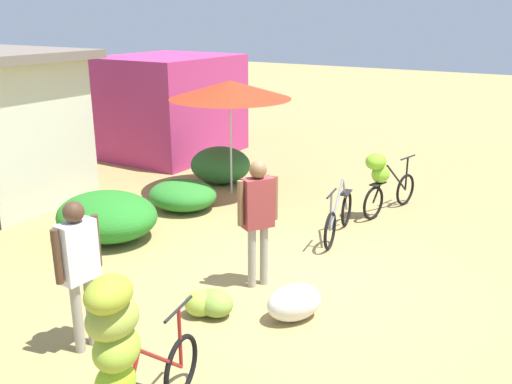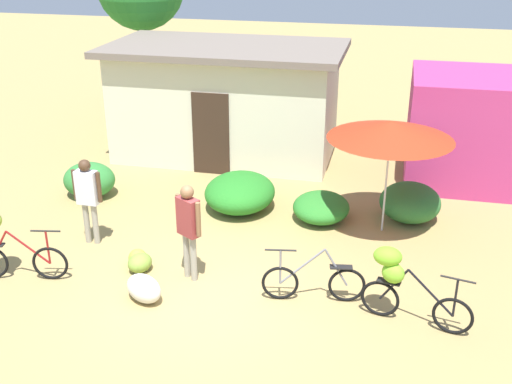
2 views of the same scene
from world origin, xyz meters
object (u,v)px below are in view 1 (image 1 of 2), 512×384
at_px(bicycle_near_pile, 339,217).
at_px(person_bystander, 79,261).
at_px(bicycle_leftmost, 123,349).
at_px(banana_pile_on_ground, 209,303).
at_px(shop_pink, 169,106).
at_px(bicycle_center_loaded, 382,177).
at_px(market_umbrella, 230,90).
at_px(produce_sack, 294,302).
at_px(person_vendor, 258,211).

bearing_deg(bicycle_near_pile, person_bystander, 166.62).
relative_size(bicycle_leftmost, banana_pile_on_ground, 2.58).
relative_size(banana_pile_on_ground, person_bystander, 0.39).
xyz_separation_m(shop_pink, bicycle_center_loaded, (-1.66, -6.31, -0.52)).
relative_size(bicycle_leftmost, bicycle_center_loaded, 1.02).
height_order(shop_pink, market_umbrella, shop_pink).
xyz_separation_m(bicycle_center_loaded, produce_sack, (-3.99, -0.37, -0.51)).
height_order(bicycle_near_pile, person_bystander, person_bystander).
xyz_separation_m(market_umbrella, banana_pile_on_ground, (-4.13, -2.48, -1.93)).
relative_size(bicycle_near_pile, banana_pile_on_ground, 2.49).
bearing_deg(produce_sack, person_vendor, 57.95).
xyz_separation_m(market_umbrella, bicycle_near_pile, (-1.00, -2.79, -1.76)).
distance_m(market_umbrella, person_bystander, 5.76).
bearing_deg(shop_pink, produce_sack, -130.25).
bearing_deg(person_bystander, bicycle_near_pile, -13.38).
xyz_separation_m(bicycle_leftmost, person_bystander, (0.93, 1.55, -0.00)).
relative_size(bicycle_near_pile, person_vendor, 0.96).
distance_m(shop_pink, person_vendor, 7.78).
xyz_separation_m(banana_pile_on_ground, produce_sack, (0.47, -0.91, 0.06)).
bearing_deg(market_umbrella, bicycle_center_loaded, -83.82).
bearing_deg(banana_pile_on_ground, bicycle_near_pile, -5.59).
xyz_separation_m(produce_sack, person_vendor, (0.52, 0.83, 0.85)).
bearing_deg(banana_pile_on_ground, bicycle_leftmost, -159.56).
distance_m(shop_pink, person_bystander, 8.92).
distance_m(bicycle_near_pile, bicycle_center_loaded, 1.40).
xyz_separation_m(produce_sack, person_bystander, (-1.72, 1.65, 0.82)).
distance_m(shop_pink, bicycle_leftmost, 10.60).
xyz_separation_m(market_umbrella, bicycle_center_loaded, (0.33, -3.03, -1.37)).
distance_m(person_vendor, person_bystander, 2.39).
height_order(produce_sack, person_vendor, person_vendor).
relative_size(market_umbrella, person_bystander, 1.41).
relative_size(shop_pink, market_umbrella, 1.35).
bearing_deg(banana_pile_on_ground, market_umbrella, 31.02).
relative_size(market_umbrella, person_vendor, 1.37).
distance_m(produce_sack, person_vendor, 1.29).
distance_m(shop_pink, bicycle_center_loaded, 6.54).
bearing_deg(produce_sack, bicycle_leftmost, 177.92).
bearing_deg(shop_pink, bicycle_leftmost, -141.62).
xyz_separation_m(shop_pink, bicycle_leftmost, (-8.31, -6.58, -0.20)).
bearing_deg(bicycle_center_loaded, person_bystander, 167.35).
bearing_deg(person_bystander, market_umbrella, 17.96).
height_order(bicycle_near_pile, banana_pile_on_ground, bicycle_near_pile).
xyz_separation_m(bicycle_leftmost, bicycle_center_loaded, (6.65, 0.27, -0.31)).
bearing_deg(shop_pink, banana_pile_on_ground, -136.71).
distance_m(bicycle_center_loaded, person_vendor, 3.52).
bearing_deg(produce_sack, person_bystander, 136.25).
relative_size(bicycle_center_loaded, produce_sack, 2.39).
xyz_separation_m(person_vendor, person_bystander, (-2.24, 0.82, -0.03)).
bearing_deg(market_umbrella, bicycle_leftmost, -152.43).
xyz_separation_m(bicycle_center_loaded, banana_pile_on_ground, (-4.46, 0.55, -0.57)).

